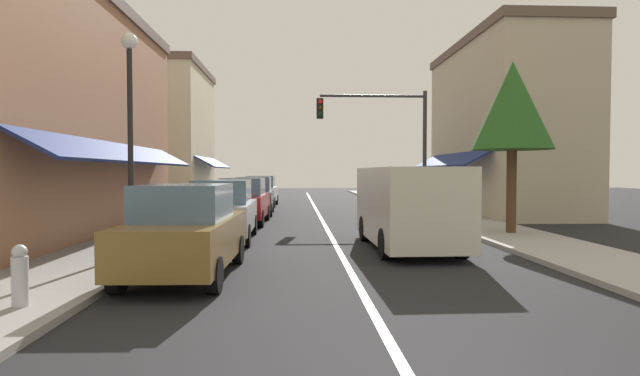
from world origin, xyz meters
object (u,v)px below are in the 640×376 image
(street_lamp_left_near, at_px, (130,109))
(tree_right_near, at_px, (512,107))
(fire_hydrant, at_px, (20,276))
(parked_car_far_left, at_px, (254,196))
(van_in_lane, at_px, (407,205))
(traffic_signal_mast_arm, at_px, (387,130))
(parked_car_third_left, at_px, (244,201))
(parked_car_nearest_left, at_px, (186,231))
(parked_car_distant_left, at_px, (261,191))
(parked_car_second_left, at_px, (223,210))

(street_lamp_left_near, bearing_deg, tree_right_near, 19.49)
(tree_right_near, distance_m, fire_hydrant, 13.73)
(parked_car_far_left, height_order, tree_right_near, tree_right_near)
(van_in_lane, bearing_deg, street_lamp_left_near, -169.19)
(street_lamp_left_near, relative_size, fire_hydrant, 5.89)
(van_in_lane, xyz_separation_m, traffic_signal_mast_arm, (1.25, 9.63, 2.74))
(parked_car_third_left, xyz_separation_m, parked_car_far_left, (0.06, 4.25, 0.00))
(parked_car_third_left, distance_m, street_lamp_left_near, 8.45)
(parked_car_nearest_left, relative_size, van_in_lane, 0.80)
(parked_car_distant_left, distance_m, van_in_lane, 17.08)
(parked_car_third_left, height_order, fire_hydrant, parked_car_third_left)
(van_in_lane, height_order, fire_hydrant, van_in_lane)
(parked_car_far_left, distance_m, tree_right_near, 12.49)
(van_in_lane, relative_size, fire_hydrant, 5.99)
(van_in_lane, xyz_separation_m, fire_hydrant, (-6.78, -5.72, -0.60))
(parked_car_second_left, relative_size, fire_hydrant, 4.74)
(parked_car_nearest_left, relative_size, parked_car_far_left, 1.00)
(traffic_signal_mast_arm, bearing_deg, parked_car_second_left, -128.68)
(parked_car_nearest_left, bearing_deg, fire_hydrant, -124.85)
(parked_car_third_left, height_order, street_lamp_left_near, street_lamp_left_near)
(parked_car_third_left, bearing_deg, traffic_signal_mast_arm, 28.36)
(van_in_lane, relative_size, traffic_signal_mast_arm, 0.92)
(parked_car_distant_left, xyz_separation_m, van_in_lane, (4.90, -16.36, 0.27))
(parked_car_nearest_left, distance_m, traffic_signal_mast_arm, 14.68)
(parked_car_second_left, distance_m, street_lamp_left_near, 4.35)
(parked_car_far_left, xyz_separation_m, van_in_lane, (4.86, -10.76, 0.27))
(fire_hydrant, bearing_deg, traffic_signal_mast_arm, 62.36)
(parked_car_nearest_left, height_order, parked_car_far_left, same)
(van_in_lane, xyz_separation_m, tree_right_near, (3.79, 2.32, 2.87))
(parked_car_nearest_left, xyz_separation_m, parked_car_far_left, (0.14, 14.06, 0.00))
(parked_car_distant_left, distance_m, fire_hydrant, 22.16)
(parked_car_far_left, relative_size, tree_right_near, 0.76)
(van_in_lane, distance_m, tree_right_near, 5.29)
(parked_car_nearest_left, height_order, van_in_lane, van_in_lane)
(parked_car_second_left, bearing_deg, parked_car_nearest_left, -90.49)
(parked_car_third_left, xyz_separation_m, traffic_signal_mast_arm, (6.18, 3.12, 3.01))
(parked_car_second_left, bearing_deg, traffic_signal_mast_arm, 50.47)
(traffic_signal_mast_arm, bearing_deg, parked_car_nearest_left, -115.82)
(parked_car_far_left, bearing_deg, parked_car_distant_left, 89.57)
(street_lamp_left_near, distance_m, tree_right_near, 11.09)
(parked_car_far_left, height_order, fire_hydrant, parked_car_far_left)
(traffic_signal_mast_arm, distance_m, fire_hydrant, 17.64)
(parked_car_far_left, bearing_deg, fire_hydrant, -97.54)
(parked_car_distant_left, bearing_deg, parked_car_far_left, -88.22)
(parked_car_third_left, height_order, tree_right_near, tree_right_near)
(tree_right_near, relative_size, fire_hydrant, 6.23)
(parked_car_far_left, xyz_separation_m, parked_car_distant_left, (-0.04, 5.60, 0.00))
(parked_car_second_left, distance_m, fire_hydrant, 7.70)
(traffic_signal_mast_arm, relative_size, street_lamp_left_near, 1.11)
(parked_car_far_left, distance_m, parked_car_distant_left, 5.60)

